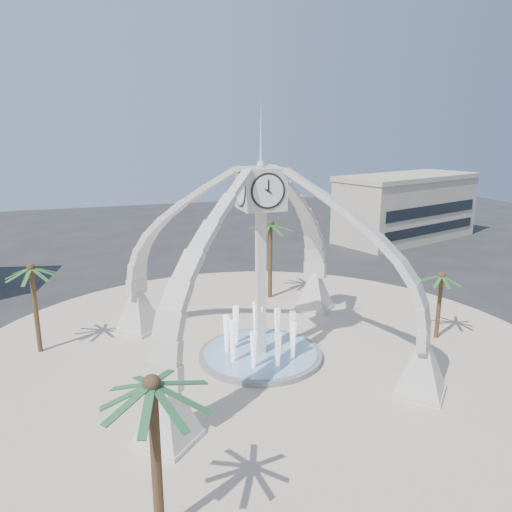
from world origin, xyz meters
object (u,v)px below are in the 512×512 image
object	(u,v)px
clock_tower	(261,262)
palm_west	(31,269)
palm_north	(270,225)
palm_south	(152,386)
fountain	(260,354)
palm_east	(442,276)

from	to	relation	value
clock_tower	palm_west	world-z (taller)	clock_tower
palm_west	palm_north	distance (m)	19.16
palm_west	palm_south	xyz separation A→B (m)	(5.51, -18.14, 0.31)
palm_west	palm_south	world-z (taller)	palm_south
palm_north	palm_south	distance (m)	26.91
fountain	palm_east	world-z (taller)	palm_east
palm_west	palm_south	distance (m)	18.96
fountain	palm_south	distance (m)	16.14
palm_north	palm_south	xyz separation A→B (m)	(-12.82, -23.65, -0.46)
palm_east	palm_south	world-z (taller)	palm_south
palm_east	palm_north	bearing A→B (deg)	124.88
palm_east	palm_west	xyz separation A→B (m)	(-26.65, 6.42, 1.16)
fountain	palm_west	world-z (taller)	palm_west
palm_west	palm_north	size ratio (longest dim) A/B	0.88
clock_tower	palm_north	xyz separation A→B (m)	(4.62, 11.02, 0.04)
palm_east	clock_tower	bearing A→B (deg)	175.95
clock_tower	palm_east	size ratio (longest dim) A/B	3.39
clock_tower	palm_south	size ratio (longest dim) A/B	2.58
palm_east	fountain	bearing A→B (deg)	175.95
palm_south	palm_east	bearing A→B (deg)	29.00
fountain	palm_north	xyz separation A→B (m)	(4.62, 11.02, 6.24)
palm_east	palm_west	size ratio (longest dim) A/B	0.81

